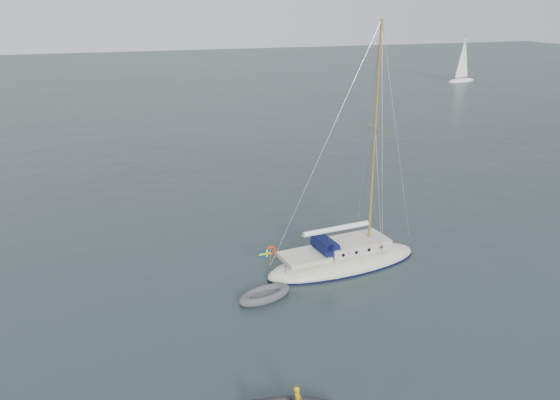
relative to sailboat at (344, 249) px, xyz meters
name	(u,v)px	position (x,y,z in m)	size (l,w,h in m)	color
ground	(296,284)	(-3.17, -1.11, -1.02)	(300.00, 300.00, 0.00)	black
sailboat	(344,249)	(0.00, 0.00, 0.00)	(9.47, 2.84, 13.49)	white
dinghy	(265,295)	(-5.12, -1.94, -0.84)	(2.88, 1.30, 0.41)	#54545A
distant_yacht_b	(463,60)	(52.70, 61.15, 2.74)	(6.64, 3.54, 8.80)	white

